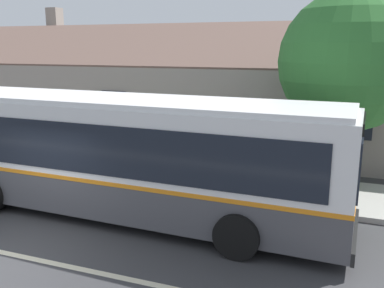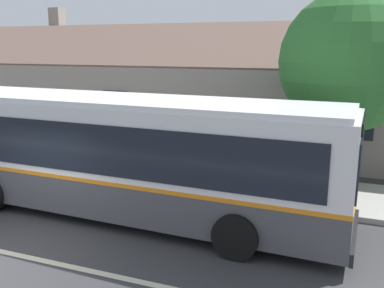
# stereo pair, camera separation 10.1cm
# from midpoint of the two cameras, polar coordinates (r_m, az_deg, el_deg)

# --- Properties ---
(ground_plane) EXTENTS (300.00, 300.00, 0.00)m
(ground_plane) POSITION_cam_midpoint_polar(r_m,az_deg,el_deg) (10.41, -24.05, -13.11)
(ground_plane) COLOR #38383A
(sidewalk_far) EXTENTS (60.00, 3.00, 0.15)m
(sidewalk_far) POSITION_cam_midpoint_polar(r_m,az_deg,el_deg) (14.88, -7.79, -3.98)
(sidewalk_far) COLOR #ADAAA3
(sidewalk_far) RESTS_ON ground
(lane_divider_stripe) EXTENTS (60.00, 0.16, 0.01)m
(lane_divider_stripe) POSITION_cam_midpoint_polar(r_m,az_deg,el_deg) (10.41, -24.06, -13.09)
(lane_divider_stripe) COLOR beige
(lane_divider_stripe) RESTS_ON ground
(community_building) EXTENTS (27.06, 9.96, 6.50)m
(community_building) POSITION_cam_midpoint_polar(r_m,az_deg,el_deg) (22.20, -3.86, 6.51)
(community_building) COLOR gray
(community_building) RESTS_ON ground
(transit_bus) EXTENTS (11.95, 3.01, 3.11)m
(transit_bus) POSITION_cam_midpoint_polar(r_m,az_deg,el_deg) (11.31, -10.22, -1.09)
(transit_bus) COLOR #47474C
(transit_bus) RESTS_ON ground
(bench_down_street) EXTENTS (1.65, 0.51, 0.94)m
(bench_down_street) POSITION_cam_midpoint_polar(r_m,az_deg,el_deg) (16.10, -19.46, -1.50)
(bench_down_street) COLOR brown
(bench_down_street) RESTS_ON sidewalk_far
(street_tree_primary) EXTENTS (4.09, 4.09, 5.98)m
(street_tree_primary) POSITION_cam_midpoint_polar(r_m,az_deg,el_deg) (13.45, 20.14, 9.68)
(street_tree_primary) COLOR #4C3828
(street_tree_primary) RESTS_ON ground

